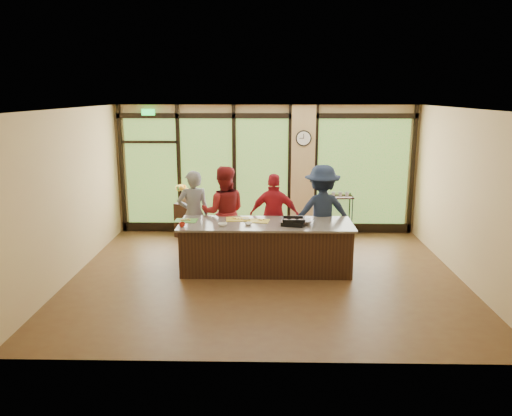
{
  "coord_description": "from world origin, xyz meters",
  "views": [
    {
      "loc": [
        0.01,
        -8.6,
        3.26
      ],
      "look_at": [
        -0.19,
        0.4,
        1.18
      ],
      "focal_mm": 35.0,
      "sensor_mm": 36.0,
      "label": 1
    }
  ],
  "objects_px": {
    "roasting_pan": "(293,223)",
    "flower_stand": "(186,219)",
    "cook_left": "(194,214)",
    "island_base": "(266,248)",
    "cook_right": "(322,213)",
    "bar_cart": "(336,209)"
  },
  "relations": [
    {
      "from": "flower_stand",
      "to": "island_base",
      "type": "bearing_deg",
      "value": -29.94
    },
    {
      "from": "island_base",
      "to": "cook_left",
      "type": "relative_size",
      "value": 1.74
    },
    {
      "from": "island_base",
      "to": "cook_right",
      "type": "xyz_separation_m",
      "value": [
        1.1,
        0.69,
        0.51
      ]
    },
    {
      "from": "cook_left",
      "to": "flower_stand",
      "type": "xyz_separation_m",
      "value": [
        -0.42,
        1.51,
        -0.49
      ]
    },
    {
      "from": "cook_left",
      "to": "roasting_pan",
      "type": "distance_m",
      "value": 2.15
    },
    {
      "from": "roasting_pan",
      "to": "bar_cart",
      "type": "height_order",
      "value": "bar_cart"
    },
    {
      "from": "roasting_pan",
      "to": "island_base",
      "type": "bearing_deg",
      "value": 177.76
    },
    {
      "from": "roasting_pan",
      "to": "bar_cart",
      "type": "bearing_deg",
      "value": 81.3
    },
    {
      "from": "island_base",
      "to": "cook_right",
      "type": "distance_m",
      "value": 1.4
    },
    {
      "from": "island_base",
      "to": "roasting_pan",
      "type": "bearing_deg",
      "value": -17.18
    },
    {
      "from": "roasting_pan",
      "to": "flower_stand",
      "type": "bearing_deg",
      "value": 149.3
    },
    {
      "from": "island_base",
      "to": "flower_stand",
      "type": "bearing_deg",
      "value": 129.52
    },
    {
      "from": "island_base",
      "to": "bar_cart",
      "type": "xyz_separation_m",
      "value": [
        1.64,
        2.45,
        0.18
      ]
    },
    {
      "from": "island_base",
      "to": "roasting_pan",
      "type": "distance_m",
      "value": 0.73
    },
    {
      "from": "island_base",
      "to": "roasting_pan",
      "type": "xyz_separation_m",
      "value": [
        0.5,
        -0.15,
        0.52
      ]
    },
    {
      "from": "cook_left",
      "to": "roasting_pan",
      "type": "height_order",
      "value": "cook_left"
    },
    {
      "from": "cook_left",
      "to": "flower_stand",
      "type": "bearing_deg",
      "value": -90.78
    },
    {
      "from": "cook_right",
      "to": "roasting_pan",
      "type": "xyz_separation_m",
      "value": [
        -0.61,
        -0.84,
        0.01
      ]
    },
    {
      "from": "roasting_pan",
      "to": "flower_stand",
      "type": "distance_m",
      "value": 3.43
    },
    {
      "from": "cook_left",
      "to": "cook_right",
      "type": "relative_size",
      "value": 0.94
    },
    {
      "from": "roasting_pan",
      "to": "flower_stand",
      "type": "relative_size",
      "value": 0.5
    },
    {
      "from": "cook_left",
      "to": "flower_stand",
      "type": "distance_m",
      "value": 1.64
    }
  ]
}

